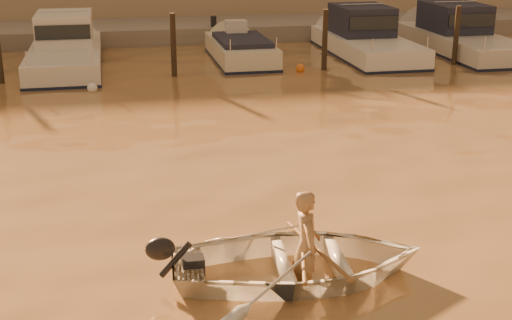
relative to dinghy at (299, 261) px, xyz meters
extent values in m
plane|color=olive|center=(-0.23, 0.13, -0.25)|extent=(160.00, 160.00, 0.00)
imported|color=silver|center=(0.00, 0.00, 0.00)|extent=(3.70, 2.76, 0.73)
imported|color=#A47C52|center=(0.10, -0.01, 0.25)|extent=(0.42, 0.61, 1.59)
cylinder|color=olive|center=(0.25, -0.02, 0.17)|extent=(0.36, 2.09, 0.13)
cylinder|color=brown|center=(0.05, 0.00, 0.17)|extent=(0.56, 2.05, 0.13)
cylinder|color=#2D2319|center=(-0.43, 13.93, 0.65)|extent=(0.18, 0.18, 2.20)
cylinder|color=#2D2319|center=(4.57, 13.93, 0.65)|extent=(0.18, 0.18, 2.20)
cylinder|color=#2D2319|center=(9.27, 13.93, 0.65)|extent=(0.18, 0.18, 2.20)
sphere|color=white|center=(-2.98, 12.27, -0.15)|extent=(0.30, 0.30, 0.30)
sphere|color=orange|center=(3.73, 13.84, -0.15)|extent=(0.30, 0.30, 0.30)
sphere|color=silver|center=(8.05, 13.66, -0.15)|extent=(0.30, 0.30, 0.30)
cube|color=gray|center=(-0.23, 21.63, -0.10)|extent=(52.00, 4.00, 1.00)
camera|label=1|loc=(-2.40, -8.67, 4.54)|focal=50.00mm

